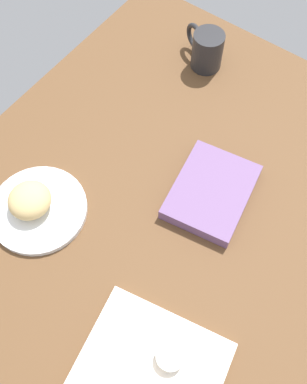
{
  "coord_description": "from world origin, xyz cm",
  "views": [
    {
      "loc": [
        -37.15,
        -24.49,
        91.31
      ],
      "look_at": [
        -0.91,
        1.97,
        7.0
      ],
      "focal_mm": 42.38,
      "sensor_mm": 36.0,
      "label": 1
    }
  ],
  "objects_px": {
    "scone_pastry": "(30,200)",
    "sauce_cup": "(170,357)",
    "round_plate": "(39,209)",
    "square_plate": "(145,380)",
    "coffee_mug": "(206,49)",
    "book_stack": "(211,192)"
  },
  "relations": [
    {
      "from": "scone_pastry",
      "to": "sauce_cup",
      "type": "bearing_deg",
      "value": -100.77
    },
    {
      "from": "round_plate",
      "to": "square_plate",
      "type": "distance_m",
      "value": 0.41
    },
    {
      "from": "scone_pastry",
      "to": "square_plate",
      "type": "bearing_deg",
      "value": -108.58
    },
    {
      "from": "square_plate",
      "to": "coffee_mug",
      "type": "relative_size",
      "value": 2.04
    },
    {
      "from": "scone_pastry",
      "to": "sauce_cup",
      "type": "distance_m",
      "value": 0.42
    },
    {
      "from": "square_plate",
      "to": "sauce_cup",
      "type": "distance_m",
      "value": 0.06
    },
    {
      "from": "sauce_cup",
      "to": "round_plate",
      "type": "bearing_deg",
      "value": 78.49
    },
    {
      "from": "scone_pastry",
      "to": "coffee_mug",
      "type": "height_order",
      "value": "coffee_mug"
    },
    {
      "from": "book_stack",
      "to": "square_plate",
      "type": "bearing_deg",
      "value": -164.2
    },
    {
      "from": "square_plate",
      "to": "sauce_cup",
      "type": "bearing_deg",
      "value": -14.44
    },
    {
      "from": "coffee_mug",
      "to": "sauce_cup",
      "type": "bearing_deg",
      "value": -151.85
    },
    {
      "from": "round_plate",
      "to": "book_stack",
      "type": "distance_m",
      "value": 0.37
    },
    {
      "from": "round_plate",
      "to": "sauce_cup",
      "type": "height_order",
      "value": "sauce_cup"
    },
    {
      "from": "scone_pastry",
      "to": "square_plate",
      "type": "height_order",
      "value": "scone_pastry"
    },
    {
      "from": "coffee_mug",
      "to": "square_plate",
      "type": "bearing_deg",
      "value": -154.71
    },
    {
      "from": "square_plate",
      "to": "coffee_mug",
      "type": "xyz_separation_m",
      "value": [
        0.7,
        0.33,
        0.04
      ]
    },
    {
      "from": "round_plate",
      "to": "book_stack",
      "type": "bearing_deg",
      "value": -47.97
    },
    {
      "from": "round_plate",
      "to": "scone_pastry",
      "type": "bearing_deg",
      "value": 104.29
    },
    {
      "from": "round_plate",
      "to": "coffee_mug",
      "type": "xyz_separation_m",
      "value": [
        0.56,
        -0.05,
        0.04
      ]
    },
    {
      "from": "sauce_cup",
      "to": "coffee_mug",
      "type": "height_order",
      "value": "coffee_mug"
    },
    {
      "from": "sauce_cup",
      "to": "scone_pastry",
      "type": "bearing_deg",
      "value": 79.23
    },
    {
      "from": "book_stack",
      "to": "coffee_mug",
      "type": "height_order",
      "value": "coffee_mug"
    }
  ]
}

